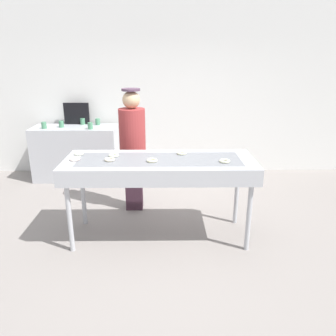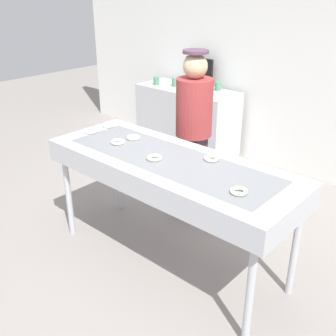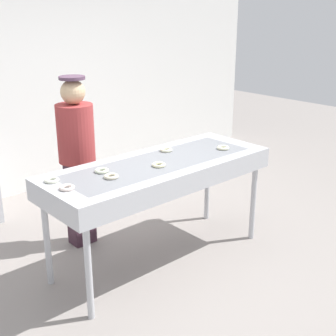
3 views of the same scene
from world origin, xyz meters
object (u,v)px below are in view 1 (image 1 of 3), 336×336
worker_baker (133,142)px  prep_counter (76,153)px  menu_display (77,114)px  sugar_donut_4 (110,159)px  sugar_donut_0 (225,161)px  paper_cup_2 (98,122)px  sugar_donut_6 (152,160)px  paper_cup_3 (61,124)px  sugar_donut_3 (75,159)px  fryer_conveyor (159,167)px  sugar_donut_5 (182,153)px  paper_cup_0 (83,121)px  paper_cup_4 (44,125)px  sugar_donut_1 (114,155)px  paper_cup_1 (90,126)px  sugar_donut_2 (79,153)px

worker_baker → prep_counter: (-1.15, 1.31, -0.53)m
menu_display → sugar_donut_4: bearing=-68.2°
sugar_donut_0 → sugar_donut_4: same height
paper_cup_2 → sugar_donut_6: bearing=-65.9°
sugar_donut_4 → prep_counter: 2.43m
paper_cup_3 → sugar_donut_3: bearing=-69.9°
fryer_conveyor → paper_cup_3: bearing=130.0°
sugar_donut_6 → paper_cup_3: paper_cup_3 is taller
sugar_donut_6 → worker_baker: (-0.30, 0.89, -0.01)m
sugar_donut_5 → sugar_donut_6: (-0.35, -0.30, 0.00)m
paper_cup_0 → paper_cup_4: 0.68m
worker_baker → paper_cup_0: worker_baker is taller
sugar_donut_0 → paper_cup_2: (-1.89, 2.42, -0.01)m
sugar_donut_1 → menu_display: 2.46m
sugar_donut_4 → prep_counter: bearing=114.1°
prep_counter → paper_cup_1: bearing=-29.6°
worker_baker → paper_cup_4: (-1.63, 1.19, -0.00)m
fryer_conveyor → sugar_donut_0: bearing=-9.4°
sugar_donut_5 → paper_cup_0: paper_cup_0 is taller
sugar_donut_0 → paper_cup_3: 3.32m
prep_counter → paper_cup_3: bearing=-172.5°
prep_counter → paper_cup_1: 0.65m
sugar_donut_2 → sugar_donut_5: 1.25m
fryer_conveyor → prep_counter: (-1.54, 2.11, -0.43)m
paper_cup_0 → fryer_conveyor: bearing=-58.5°
sugar_donut_4 → sugar_donut_5: same height
fryer_conveyor → sugar_donut_6: size_ratio=18.25×
sugar_donut_5 → sugar_donut_2: bearing=-179.7°
sugar_donut_2 → menu_display: bearing=104.4°
fryer_conveyor → worker_baker: bearing=115.6°
sugar_donut_0 → sugar_donut_1: same height
sugar_donut_0 → worker_baker: 1.45m
sugar_donut_5 → paper_cup_2: (-1.42, 2.09, -0.01)m
paper_cup_0 → sugar_donut_3: bearing=-79.0°
sugar_donut_0 → prep_counter: (-2.28, 2.23, -0.54)m
sugar_donut_1 → paper_cup_0: bearing=111.8°
sugar_donut_5 → paper_cup_2: bearing=124.1°
worker_baker → paper_cup_3: (-1.36, 1.28, -0.00)m
sugar_donut_2 → sugar_donut_6: 0.94m
fryer_conveyor → paper_cup_1: size_ratio=19.79×
paper_cup_2 → sugar_donut_4: bearing=-76.1°
paper_cup_4 → menu_display: 0.63m
fryer_conveyor → paper_cup_0: paper_cup_0 is taller
paper_cup_3 → menu_display: size_ratio=0.25×
paper_cup_2 → menu_display: size_ratio=0.25×
paper_cup_0 → worker_baker: bearing=-55.7°
fryer_conveyor → sugar_donut_5: bearing=37.4°
paper_cup_2 → paper_cup_4: same height
paper_cup_1 → menu_display: 0.57m
sugar_donut_0 → sugar_donut_4: size_ratio=1.00×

